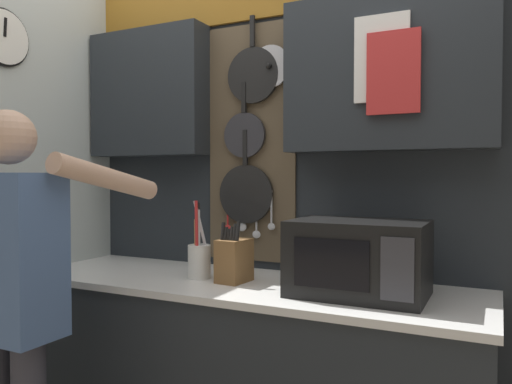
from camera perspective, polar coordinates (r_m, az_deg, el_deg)
back_wall_unit at (r=2.41m, az=1.75°, el=5.00°), size 2.61×0.23×2.54m
microwave at (r=1.97m, az=11.65°, el=-7.39°), size 0.51×0.35×0.29m
knife_block at (r=2.18m, az=-2.53°, el=-7.74°), size 0.12×0.16×0.27m
utensil_crock at (r=2.27m, az=-6.52°, el=-7.44°), size 0.10×0.10×0.35m
person at (r=2.08m, az=-26.03°, el=-10.02°), size 0.54×0.64×1.63m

